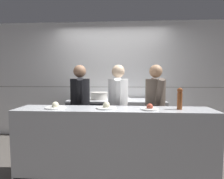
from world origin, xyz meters
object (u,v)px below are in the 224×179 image
(pepper_mill, at_px, (180,98))
(chef_sous, at_px, (118,108))
(sauce_pot, at_px, (99,96))
(plated_dish_appetiser, at_px, (106,107))
(stock_pot, at_px, (79,95))
(plated_dish_dessert, at_px, (150,108))
(oven_range, at_px, (90,121))
(chef_line, at_px, (155,108))
(mixing_bowl_steel, at_px, (127,98))
(chef_head_cook, at_px, (80,107))
(plated_dish_main, at_px, (55,107))

(pepper_mill, distance_m, chef_sous, 1.01)
(chef_sous, bearing_deg, sauce_pot, 119.68)
(sauce_pot, bearing_deg, plated_dish_appetiser, -78.03)
(stock_pot, distance_m, pepper_mill, 2.09)
(plated_dish_appetiser, bearing_deg, plated_dish_dessert, -4.95)
(plated_dish_appetiser, bearing_deg, chef_sous, 75.67)
(oven_range, relative_size, chef_line, 0.58)
(plated_dish_appetiser, bearing_deg, chef_line, 37.52)
(mixing_bowl_steel, height_order, chef_head_cook, chef_head_cook)
(chef_sous, bearing_deg, plated_dish_appetiser, -104.57)
(plated_dish_appetiser, bearing_deg, pepper_mill, -0.89)
(stock_pot, height_order, plated_dish_dessert, stock_pot)
(oven_range, relative_size, plated_dish_appetiser, 3.37)
(sauce_pot, height_order, pepper_mill, pepper_mill)
(sauce_pot, bearing_deg, oven_range, 172.34)
(stock_pot, bearing_deg, chef_line, -25.91)
(pepper_mill, bearing_deg, oven_range, 137.27)
(chef_line, bearing_deg, pepper_mill, -77.59)
(mixing_bowl_steel, distance_m, plated_dish_main, 1.67)
(chef_head_cook, bearing_deg, plated_dish_main, -120.04)
(stock_pot, relative_size, sauce_pot, 0.90)
(plated_dish_main, xyz_separation_m, pepper_mill, (1.63, 0.01, 0.13))
(plated_dish_main, relative_size, chef_sous, 0.17)
(plated_dish_appetiser, distance_m, pepper_mill, 0.96)
(plated_dish_main, bearing_deg, chef_sous, 35.00)
(plated_dish_dessert, bearing_deg, oven_range, 127.55)
(plated_dish_appetiser, relative_size, plated_dish_dessert, 1.17)
(plated_dish_main, distance_m, chef_head_cook, 0.67)
(plated_dish_dessert, xyz_separation_m, chef_head_cook, (-1.07, 0.65, -0.11))
(oven_range, bearing_deg, sauce_pot, -7.66)
(plated_dish_appetiser, bearing_deg, oven_range, 109.84)
(plated_dish_dessert, bearing_deg, mixing_bowl_steel, 100.95)
(stock_pot, bearing_deg, plated_dish_dessert, -46.38)
(stock_pot, bearing_deg, oven_range, 4.12)
(mixing_bowl_steel, relative_size, chef_sous, 0.17)
(mixing_bowl_steel, relative_size, plated_dish_appetiser, 1.01)
(pepper_mill, relative_size, chef_line, 0.18)
(stock_pot, height_order, plated_dish_main, stock_pot)
(pepper_mill, xyz_separation_m, chef_sous, (-0.81, 0.57, -0.24))
(plated_dish_appetiser, height_order, pepper_mill, pepper_mill)
(plated_dish_main, relative_size, chef_line, 0.17)
(plated_dish_appetiser, height_order, chef_line, chef_line)
(stock_pot, height_order, mixing_bowl_steel, stock_pot)
(chef_head_cook, bearing_deg, chef_line, -15.35)
(plated_dish_main, xyz_separation_m, chef_sous, (0.83, 0.58, -0.11))
(sauce_pot, height_order, plated_dish_appetiser, sauce_pot)
(sauce_pot, height_order, chef_head_cook, chef_head_cook)
(chef_sous, height_order, chef_line, same)
(oven_range, bearing_deg, chef_line, -30.62)
(chef_head_cook, bearing_deg, stock_pot, 92.28)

